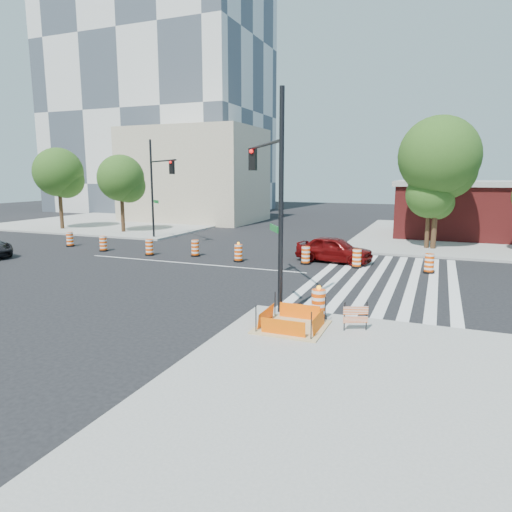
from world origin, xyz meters
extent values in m
plane|color=black|center=(0.00, 0.00, 0.00)|extent=(120.00, 120.00, 0.00)
cube|color=gray|center=(18.00, 18.00, 0.07)|extent=(22.00, 22.00, 0.15)
cube|color=gray|center=(-18.00, 18.00, 0.07)|extent=(22.00, 22.00, 0.15)
cube|color=silver|center=(7.80, 0.00, 0.01)|extent=(0.45, 13.50, 0.01)
cube|color=silver|center=(8.70, 0.00, 0.01)|extent=(0.45, 13.50, 0.01)
cube|color=silver|center=(9.60, 0.00, 0.01)|extent=(0.45, 13.50, 0.01)
cube|color=silver|center=(10.50, 0.00, 0.01)|extent=(0.45, 13.50, 0.01)
cube|color=silver|center=(11.40, 0.00, 0.01)|extent=(0.45, 13.50, 0.01)
cube|color=silver|center=(12.30, 0.00, 0.01)|extent=(0.45, 13.50, 0.01)
cube|color=silver|center=(13.20, 0.00, 0.01)|extent=(0.45, 13.50, 0.01)
cube|color=silver|center=(14.10, 0.00, 0.01)|extent=(0.45, 13.50, 0.01)
cube|color=silver|center=(0.00, 0.00, 0.01)|extent=(14.00, 0.12, 0.01)
cube|color=tan|center=(9.00, -9.00, 0.17)|extent=(2.20, 2.20, 0.05)
cube|color=#FC5F05|center=(9.00, -9.90, 0.43)|extent=(1.44, 0.02, 0.55)
cube|color=#FC5F05|center=(9.00, -8.10, 0.43)|extent=(1.44, 0.02, 0.55)
cube|color=#FC5F05|center=(8.10, -9.00, 0.43)|extent=(0.02, 1.44, 0.55)
cube|color=#FC5F05|center=(9.90, -9.00, 0.43)|extent=(0.02, 1.44, 0.55)
cylinder|color=black|center=(8.10, -9.90, 0.60)|extent=(0.04, 0.04, 0.90)
cylinder|color=black|center=(9.90, -9.90, 0.60)|extent=(0.04, 0.04, 0.90)
cylinder|color=black|center=(8.10, -8.10, 0.60)|extent=(0.04, 0.04, 0.90)
cylinder|color=black|center=(9.90, -8.10, 0.60)|extent=(0.04, 0.04, 0.90)
cube|color=silver|center=(-24.00, 34.00, 22.50)|extent=(28.00, 18.00, 45.00)
cube|color=maroon|center=(18.00, 18.00, 2.10)|extent=(16.00, 8.00, 4.20)
cube|color=gray|center=(18.00, 18.00, 4.40)|extent=(16.50, 8.50, 0.40)
cube|color=tan|center=(-12.00, 22.00, 5.00)|extent=(14.00, 10.00, 10.00)
imported|color=#540707|center=(7.65, 3.57, 0.76)|extent=(4.68, 2.38, 1.53)
cylinder|color=black|center=(8.07, -7.46, 4.10)|extent=(0.18, 0.18, 7.90)
cylinder|color=black|center=(6.43, -5.00, 6.27)|extent=(3.39, 5.00, 0.12)
cube|color=black|center=(5.27, -3.27, 5.78)|extent=(0.32, 0.28, 0.99)
sphere|color=#FF0C0C|center=(5.27, -3.45, 6.13)|extent=(0.18, 0.18, 0.18)
cube|color=#0C591E|center=(7.52, -6.64, 3.11)|extent=(0.69, 1.01, 0.25)
cylinder|color=black|center=(-8.07, 8.11, 3.98)|extent=(0.17, 0.17, 7.65)
cylinder|color=black|center=(-5.82, 6.32, 6.08)|extent=(4.56, 3.67, 0.11)
cube|color=black|center=(-4.25, 5.07, 5.60)|extent=(0.31, 0.27, 0.96)
sphere|color=#FF0C0C|center=(-4.25, 4.89, 5.94)|extent=(0.17, 0.17, 0.17)
cube|color=#0C591E|center=(-7.32, 7.51, 3.02)|extent=(0.92, 0.75, 0.24)
cylinder|color=black|center=(9.57, -7.75, 0.20)|extent=(0.61, 0.61, 0.10)
cylinder|color=#F44905|center=(9.57, -7.75, 0.71)|extent=(0.49, 0.49, 0.96)
sphere|color=#FF990C|center=(9.57, -7.75, 1.26)|extent=(0.16, 0.16, 0.16)
cube|color=#F44905|center=(10.98, -8.48, 0.81)|extent=(0.74, 0.38, 0.27)
cube|color=#F44905|center=(10.98, -8.48, 0.51)|extent=(0.74, 0.38, 0.21)
cylinder|color=black|center=(10.66, -8.64, 0.62)|extent=(0.04, 0.04, 0.95)
cylinder|color=black|center=(11.31, -8.33, 0.62)|extent=(0.04, 0.04, 0.95)
cylinder|color=#382314|center=(-19.24, 9.70, 2.36)|extent=(0.34, 0.34, 4.71)
sphere|color=#1F4213|center=(-19.24, 9.70, 5.30)|extent=(4.42, 4.42, 4.42)
sphere|color=#1F4213|center=(-18.71, 10.02, 4.57)|extent=(3.24, 3.24, 3.24)
sphere|color=#1F4213|center=(-19.67, 9.49, 4.86)|extent=(2.95, 2.95, 2.95)
cylinder|color=#382314|center=(-12.47, 9.91, 2.13)|extent=(0.33, 0.33, 4.27)
sphere|color=#1F4213|center=(-12.47, 9.91, 4.80)|extent=(4.00, 4.00, 4.00)
sphere|color=#1F4213|center=(-11.95, 10.22, 4.13)|extent=(2.93, 2.93, 2.93)
sphere|color=#1F4213|center=(-12.89, 9.70, 4.40)|extent=(2.67, 2.67, 2.67)
cylinder|color=#382314|center=(12.58, 10.28, 1.67)|extent=(0.30, 0.30, 3.35)
sphere|color=#1F4213|center=(12.58, 10.28, 3.77)|extent=(3.14, 3.14, 3.14)
sphere|color=#1F4213|center=(13.05, 10.57, 3.24)|extent=(2.30, 2.30, 2.30)
sphere|color=#1F4213|center=(12.20, 10.10, 3.45)|extent=(2.09, 2.09, 2.09)
cylinder|color=#382314|center=(12.99, 10.17, 2.80)|extent=(0.35, 0.35, 5.60)
sphere|color=#1F4213|center=(12.99, 10.17, 6.30)|extent=(5.25, 5.25, 5.25)
sphere|color=#1F4213|center=(13.54, 10.50, 5.42)|extent=(3.85, 3.85, 3.85)
sphere|color=#1F4213|center=(12.56, 9.95, 5.77)|extent=(3.50, 3.50, 3.50)
cylinder|color=black|center=(-11.27, 2.37, 0.05)|extent=(0.60, 0.60, 0.10)
cylinder|color=#F44905|center=(-11.27, 2.37, 0.55)|extent=(0.48, 0.48, 0.95)
cylinder|color=black|center=(-7.64, 1.60, 0.05)|extent=(0.60, 0.60, 0.10)
cylinder|color=#F44905|center=(-7.64, 1.60, 0.55)|extent=(0.48, 0.48, 0.95)
cylinder|color=black|center=(-3.81, 1.41, 0.05)|extent=(0.60, 0.60, 0.10)
cylinder|color=#F44905|center=(-3.81, 1.41, 0.55)|extent=(0.48, 0.48, 0.95)
cylinder|color=black|center=(-0.92, 2.21, 0.05)|extent=(0.60, 0.60, 0.10)
cylinder|color=#F44905|center=(-0.92, 2.21, 0.55)|extent=(0.48, 0.48, 0.95)
cylinder|color=black|center=(2.35, 1.58, 0.05)|extent=(0.60, 0.60, 0.10)
cylinder|color=#F44905|center=(2.35, 1.58, 0.55)|extent=(0.48, 0.48, 0.95)
sphere|color=#FF990C|center=(2.35, 1.58, 1.10)|extent=(0.16, 0.16, 0.16)
cylinder|color=black|center=(6.27, 2.32, 0.05)|extent=(0.60, 0.60, 0.10)
cylinder|color=#F44905|center=(6.27, 2.32, 0.55)|extent=(0.48, 0.48, 0.95)
cylinder|color=black|center=(9.18, 2.41, 0.05)|extent=(0.60, 0.60, 0.10)
cylinder|color=#F44905|center=(9.18, 2.41, 0.55)|extent=(0.48, 0.48, 0.95)
cylinder|color=black|center=(12.94, 2.38, 0.05)|extent=(0.60, 0.60, 0.10)
cylinder|color=#F44905|center=(12.94, 2.38, 0.55)|extent=(0.48, 0.48, 0.95)
camera|label=1|loc=(13.27, -22.72, 5.11)|focal=32.00mm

